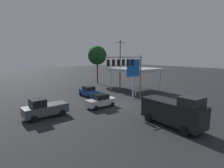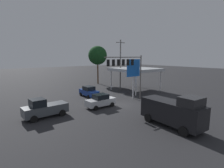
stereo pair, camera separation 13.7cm
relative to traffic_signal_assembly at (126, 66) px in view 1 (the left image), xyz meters
name	(u,v)px [view 1 (the left image)]	position (x,y,z in m)	size (l,w,h in m)	color
ground_plane	(120,105)	(2.07, 0.93, -5.86)	(200.00, 200.00, 0.00)	#262628
traffic_signal_assembly	(126,66)	(0.00, 0.00, 0.00)	(7.64, 0.43, 7.52)	slate
utility_pole	(120,64)	(-6.03, -8.69, -0.14)	(2.40, 0.26, 10.87)	slate
gas_station_canopy	(135,70)	(-7.97, -5.93, -1.37)	(8.53, 8.95, 4.84)	#B2B7BC
price_sign	(133,70)	(-2.39, -0.83, -0.79)	(2.86, 0.27, 6.87)	silver
delivery_truck	(174,111)	(3.01, 10.78, -4.17)	(2.75, 6.88, 3.58)	black
sedan_waiting	(89,92)	(3.11, -6.75, -4.91)	(2.10, 4.42, 1.93)	navy
sedan_far	(101,101)	(5.10, 0.17, -4.91)	(4.43, 2.11, 1.93)	silver
pickup_parked	(44,108)	(12.95, -0.38, -4.75)	(5.30, 2.49, 2.40)	#474C51
street_tree	(97,55)	(-6.60, -18.82, 1.70)	(4.98, 4.98, 10.08)	#4C331E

